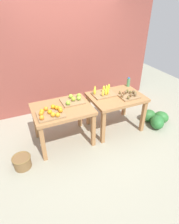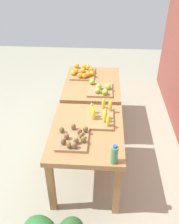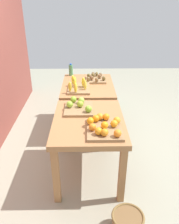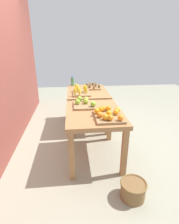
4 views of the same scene
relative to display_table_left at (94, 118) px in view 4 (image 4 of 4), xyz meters
The scene contains 11 objects.
ground_plane 0.85m from the display_table_left, ahead, with size 8.00×8.00×0.00m, color #999883.
back_wall 1.69m from the display_table_left, 67.47° to the left, with size 4.40×0.12×3.00m, color brown.
display_table_left is the anchor object (origin of this frame).
display_table_right 1.12m from the display_table_left, ahead, with size 1.04×0.80×0.76m.
orange_bin 0.32m from the display_table_left, 145.99° to the right, with size 0.44×0.37×0.11m.
apple_bin 0.32m from the display_table_left, 24.93° to the left, with size 0.41×0.34×0.11m.
banana_crate 0.93m from the display_table_left, ahead, with size 0.44×0.32×0.17m.
kiwi_bin 1.32m from the display_table_left, ahead, with size 0.37×0.32×0.10m.
water_bottle 1.62m from the display_table_left, 10.32° to the left, with size 0.07×0.07×0.21m.
watermelon_pile 2.09m from the display_table_left, ahead, with size 0.63×0.69×0.28m.
wicker_basket 1.05m from the display_table_left, 157.35° to the right, with size 0.31×0.31×0.22m.
Camera 4 is at (-2.86, 0.30, 1.69)m, focal length 28.01 mm.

